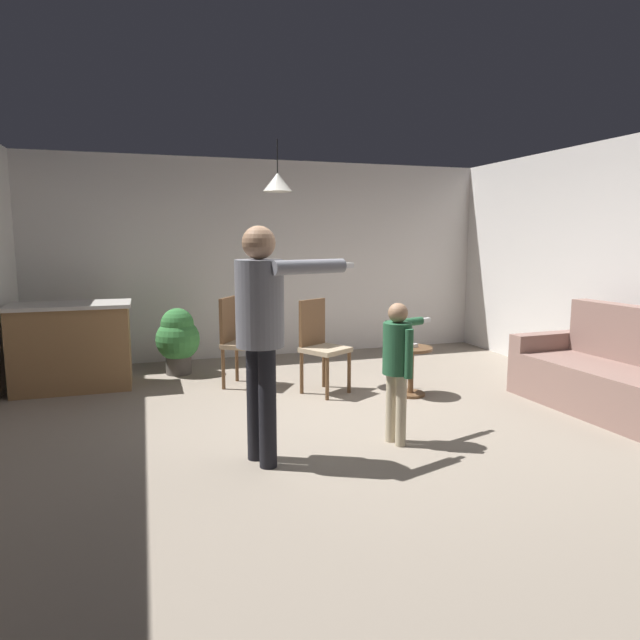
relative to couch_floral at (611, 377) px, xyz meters
The scene contains 12 objects.
ground 2.61m from the couch_floral, behind, with size 7.68×7.68×0.00m, color gray.
wall_back 4.50m from the couch_floral, 125.92° to the left, with size 6.40×0.10×2.70m, color silver.
couch_floral is the anchor object (origin of this frame).
kitchen_counter 5.56m from the couch_floral, 154.48° to the left, with size 1.26×0.66×0.95m.
side_table_by_couch 1.91m from the couch_floral, 146.84° to the left, with size 0.44×0.44×0.52m.
person_adult 3.53m from the couch_floral, behind, with size 0.89×0.48×1.74m.
person_child 2.37m from the couch_floral, behind, with size 0.54×0.44×1.15m.
dining_chair_by_counter 2.88m from the couch_floral, 149.43° to the left, with size 0.58×0.58×1.00m.
dining_chair_near_wall 3.82m from the couch_floral, 148.78° to the left, with size 0.58×0.58×1.00m.
potted_plant_corner 4.76m from the couch_floral, 144.60° to the left, with size 0.53×0.53×0.81m.
spare_remote_on_table 1.91m from the couch_floral, 147.47° to the left, with size 0.04×0.13×0.04m, color white.
ceiling_light_pendant 3.91m from the couch_floral, 145.53° to the left, with size 0.32×0.32×0.55m.
Camera 1 is at (-1.67, -4.43, 1.66)m, focal length 31.13 mm.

